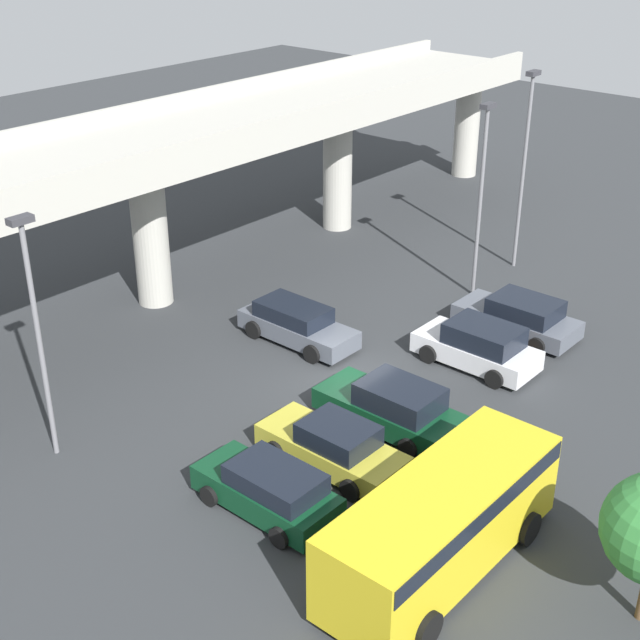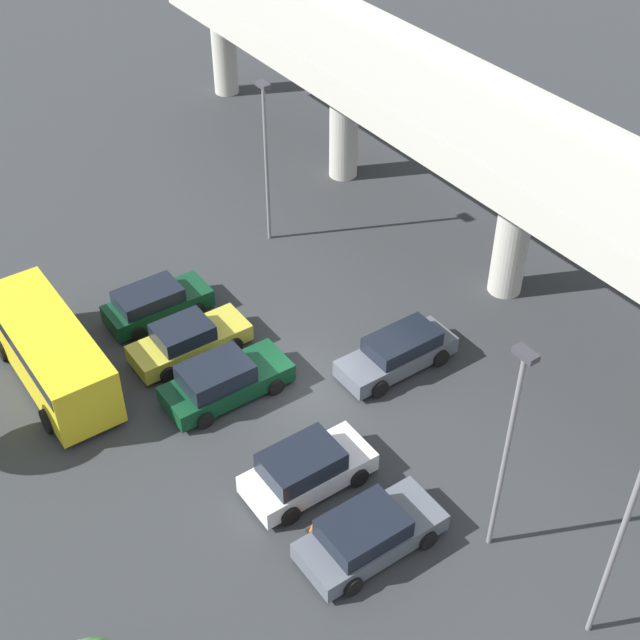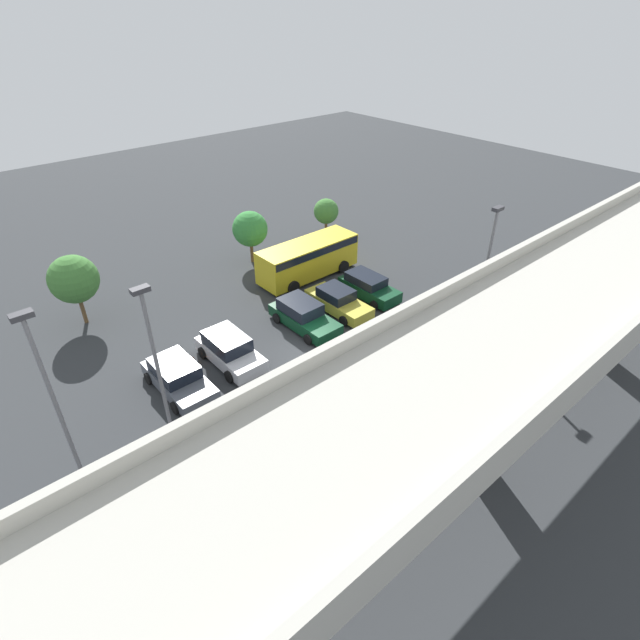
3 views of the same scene
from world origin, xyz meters
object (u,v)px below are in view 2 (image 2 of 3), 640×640
Objects in this scene: parked_car_1 at (188,340)px; lamp_post_mid_lot at (266,151)px; parked_car_3 at (398,352)px; parked_car_0 at (155,303)px; lamp_post_near_aisle at (509,439)px; traffic_cone at (315,526)px; shuttle_bus at (49,349)px; parked_car_4 at (306,469)px; lamp_post_by_overpass at (626,519)px; parked_car_5 at (369,534)px; parked_car_2 at (224,381)px.

parked_car_1 is 0.62× the size of lamp_post_mid_lot.
parked_car_3 is at bearing -40.09° from parked_car_1.
parked_car_0 is 0.54× the size of lamp_post_near_aisle.
parked_car_0 is at bearing 176.30° from traffic_cone.
parked_car_0 is 2.77m from parked_car_1.
lamp_post_near_aisle is at bearing -77.74° from parked_car_0.
lamp_post_mid_lot reaches higher than parked_car_0.
lamp_post_near_aisle is (14.85, 8.32, 3.17)m from shuttle_bus.
lamp_post_near_aisle is at bearing 71.16° from parked_car_3.
parked_car_4 is 0.51× the size of lamp_post_by_overpass.
lamp_post_near_aisle is 0.93× the size of lamp_post_by_overpass.
parked_car_0 is 5.05m from shuttle_bus.
parked_car_1 is 0.98× the size of parked_car_3.
parked_car_3 is at bearing 123.20° from traffic_cone.
lamp_post_by_overpass is (17.15, 3.73, 4.34)m from parked_car_1.
lamp_post_by_overpass is at bearing -67.79° from parked_car_4.
lamp_post_mid_lot is (-10.23, 0.66, 3.77)m from parked_car_3.
parked_car_5 is 0.62× the size of lamp_post_mid_lot.
parked_car_1 is 11.29m from parked_car_5.
parked_car_1 is at bearing 91.02° from parked_car_5.
lamp_post_by_overpass is at bearing -79.35° from parked_car_0.
parked_car_0 is at bearing 90.86° from parked_car_5.
traffic_cone is (-7.31, -4.56, -4.71)m from lamp_post_by_overpass.
lamp_post_near_aisle is at bearing -150.74° from shuttle_bus.
traffic_cone is (-3.43, -4.30, -4.38)m from lamp_post_near_aisle.
lamp_post_by_overpass is (18.73, 8.58, 3.50)m from shuttle_bus.
parked_car_5 is at bearing -158.58° from shuttle_bus.
lamp_post_mid_lot reaches higher than parked_car_1.
shuttle_bus is at bearing 111.42° from parked_car_5.
traffic_cone is at bearing -148.03° from lamp_post_by_overpass.
lamp_post_near_aisle is 3.90m from lamp_post_by_overpass.
traffic_cone is (11.42, 4.02, -1.21)m from shuttle_bus.
shuttle_bus is (-9.67, -4.88, 0.75)m from parked_car_4.
parked_car_0 is at bearing 90.23° from parked_car_1.
parked_car_4 is 3.19m from parked_car_5.
shuttle_bus reaches higher than parked_car_4.
parked_car_0 reaches higher than traffic_cone.
parked_car_4 is 0.59× the size of shuttle_bus.
traffic_cone is at bearing -160.62° from shuttle_bus.
parked_car_4 is at bearing -89.76° from parked_car_0.
parked_car_4 is at bearing -146.42° from lamp_post_near_aisle.
parked_car_5 is (8.47, 0.24, -0.04)m from parked_car_2.
lamp_post_near_aisle is (10.46, 3.52, 3.95)m from parked_car_2.
parked_car_2 is at bearing -90.88° from parked_car_1.
parked_car_2 is 0.63× the size of lamp_post_mid_lot.
parked_car_4 reaches higher than parked_car_5.
parked_car_5 is at bearing -87.02° from parked_car_4.
parked_car_3 is 0.64× the size of shuttle_bus.
shuttle_bus is 0.93× the size of lamp_post_near_aisle.
parked_car_2 is at bearing -41.53° from lamp_post_mid_lot.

